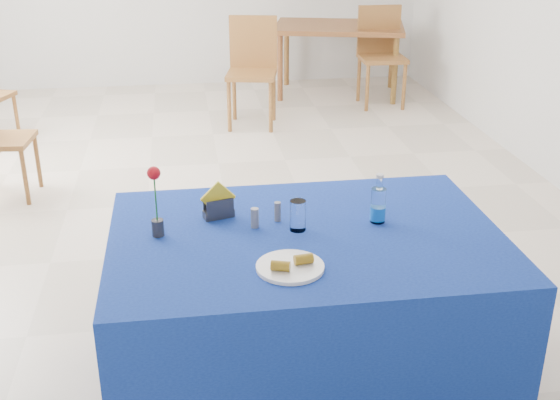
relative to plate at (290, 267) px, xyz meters
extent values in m
plane|color=beige|center=(-0.09, 2.40, -0.77)|extent=(7.00, 7.00, 0.00)
plane|color=silver|center=(-0.09, -1.10, 0.63)|extent=(5.00, 0.00, 5.00)
cylinder|color=white|center=(0.00, 0.00, 0.00)|extent=(0.25, 0.25, 0.01)
cylinder|color=white|center=(0.08, 0.32, 0.06)|extent=(0.07, 0.07, 0.13)
cylinder|color=gray|center=(-0.09, 0.37, 0.04)|extent=(0.03, 0.03, 0.08)
cylinder|color=slate|center=(0.01, 0.42, 0.04)|extent=(0.03, 0.03, 0.08)
cube|color=navy|center=(0.11, 0.28, -0.39)|extent=(1.60, 1.10, 0.76)
cylinder|color=white|center=(0.43, 0.35, 0.07)|extent=(0.06, 0.06, 0.15)
cylinder|color=blue|center=(0.43, 0.35, 0.03)|extent=(0.07, 0.07, 0.06)
cylinder|color=white|center=(0.43, 0.35, 0.17)|extent=(0.03, 0.03, 0.05)
cylinder|color=silver|center=(0.43, 0.35, 0.20)|extent=(0.03, 0.03, 0.01)
cube|color=#39393E|center=(-0.23, 0.49, 0.01)|extent=(0.14, 0.08, 0.03)
cube|color=#37373C|center=(-0.22, 0.47, 0.04)|extent=(0.12, 0.04, 0.09)
cube|color=#3D3D42|center=(-0.24, 0.52, 0.04)|extent=(0.12, 0.04, 0.09)
cube|color=gold|center=(-0.23, 0.49, 0.08)|extent=(0.15, 0.02, 0.15)
cylinder|color=#27282D|center=(-0.49, 0.35, 0.03)|extent=(0.05, 0.05, 0.07)
cylinder|color=#186124|center=(-0.49, 0.35, 0.14)|extent=(0.01, 0.01, 0.22)
sphere|color=#B40C16|center=(-0.49, 0.35, 0.26)|extent=(0.05, 0.05, 0.05)
cube|color=brown|center=(1.36, 5.21, -0.04)|extent=(1.53, 1.18, 0.05)
cylinder|color=brown|center=(0.70, 5.02, -0.41)|extent=(0.06, 0.06, 0.71)
cylinder|color=olive|center=(1.86, 4.72, -0.41)|extent=(0.06, 0.06, 0.71)
cylinder|color=olive|center=(0.87, 5.70, -0.41)|extent=(0.06, 0.06, 0.71)
cylinder|color=brown|center=(2.03, 5.40, -0.41)|extent=(0.06, 0.06, 0.71)
cylinder|color=olive|center=(0.08, 4.03, -0.53)|extent=(0.04, 0.04, 0.48)
cylinder|color=olive|center=(0.45, 3.95, -0.53)|extent=(0.04, 0.04, 0.48)
cylinder|color=olive|center=(0.16, 4.40, -0.53)|extent=(0.04, 0.04, 0.48)
cylinder|color=olive|center=(0.53, 4.32, -0.53)|extent=(0.04, 0.04, 0.48)
cube|color=olive|center=(0.30, 4.17, -0.27)|extent=(0.53, 0.53, 0.04)
cube|color=olive|center=(0.35, 4.37, -0.01)|extent=(0.45, 0.13, 0.49)
cylinder|color=olive|center=(1.51, 4.50, -0.53)|extent=(0.04, 0.04, 0.48)
cylinder|color=olive|center=(1.89, 4.49, -0.53)|extent=(0.04, 0.04, 0.48)
cylinder|color=olive|center=(1.52, 4.88, -0.53)|extent=(0.04, 0.04, 0.48)
cylinder|color=olive|center=(1.90, 4.87, -0.53)|extent=(0.04, 0.04, 0.48)
cube|color=olive|center=(1.71, 4.69, -0.27)|extent=(0.46, 0.46, 0.04)
cube|color=olive|center=(1.71, 4.89, -0.01)|extent=(0.45, 0.05, 0.49)
cylinder|color=olive|center=(-1.48, 2.55, -0.56)|extent=(0.03, 0.03, 0.41)
cylinder|color=olive|center=(-1.45, 2.88, -0.56)|extent=(0.03, 0.03, 0.41)
cube|color=olive|center=(-1.63, 2.73, -0.34)|extent=(0.42, 0.42, 0.04)
cylinder|color=olive|center=(-1.82, 4.03, -0.56)|extent=(0.03, 0.03, 0.42)
cylinder|color=gold|center=(-0.04, -0.03, 0.03)|extent=(0.08, 0.06, 0.04)
cylinder|color=beige|center=(-0.01, -0.05, 0.03)|extent=(0.01, 0.03, 0.03)
cylinder|color=gold|center=(0.05, 0.00, 0.03)|extent=(0.07, 0.05, 0.04)
cylinder|color=beige|center=(0.08, 0.01, 0.03)|extent=(0.01, 0.03, 0.03)
camera|label=1|loc=(-0.37, -2.24, 1.26)|focal=45.00mm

